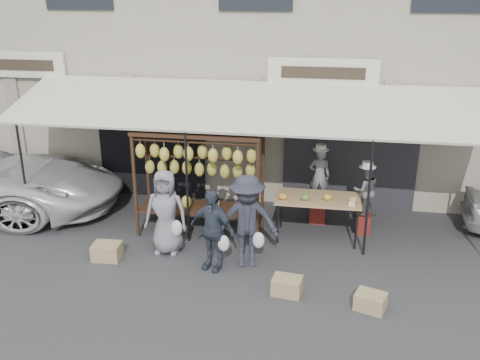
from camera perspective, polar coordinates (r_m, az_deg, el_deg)
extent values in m
plane|color=#2D2D30|center=(9.89, -1.51, -9.88)|extent=(90.00, 90.00, 0.00)
cube|color=#A7A086|center=(15.05, 3.31, 14.64)|extent=(24.00, 6.00, 7.00)
cube|color=#232328|center=(12.42, 11.61, 2.44)|extent=(3.00, 0.10, 2.50)
cube|color=black|center=(13.10, -9.40, 3.51)|extent=(2.60, 0.10, 2.50)
cube|color=silver|center=(11.92, 8.84, 11.28)|extent=(2.40, 0.10, 0.60)
cube|color=silver|center=(13.92, -21.95, 11.35)|extent=(2.00, 0.10, 0.60)
cube|color=beige|center=(11.07, 0.69, 7.93)|extent=(10.00, 2.34, 0.63)
cylinder|color=black|center=(11.99, -22.03, 0.18)|extent=(0.05, 0.05, 2.30)
cylinder|color=black|center=(10.61, -5.66, -0.90)|extent=(0.05, 0.05, 2.30)
cylinder|color=black|center=(10.30, 13.50, -2.06)|extent=(0.05, 0.05, 2.30)
cylinder|color=black|center=(11.00, -11.15, -0.71)|extent=(0.07, 0.07, 2.20)
cylinder|color=black|center=(10.40, 1.86, -1.55)|extent=(0.07, 0.07, 2.20)
cylinder|color=black|center=(11.70, -9.80, 0.67)|extent=(0.07, 0.07, 2.20)
cylinder|color=black|center=(11.14, 2.43, -0.04)|extent=(0.07, 0.07, 2.20)
cube|color=black|center=(10.65, -4.47, 5.17)|extent=(2.60, 0.90, 0.07)
cylinder|color=black|center=(10.36, -4.92, 4.03)|extent=(2.50, 0.05, 0.05)
cylinder|color=black|center=(11.01, -4.01, 5.04)|extent=(2.50, 0.05, 0.05)
cylinder|color=black|center=(10.81, -4.39, 2.35)|extent=(2.50, 0.05, 0.05)
cube|color=black|center=(11.20, -4.24, -3.01)|extent=(2.50, 0.80, 0.05)
ellipsoid|color=#D4C44D|center=(10.75, -10.57, 3.06)|extent=(0.20, 0.18, 0.30)
ellipsoid|color=#D4C44D|center=(10.81, -9.08, 3.15)|extent=(0.20, 0.18, 0.30)
ellipsoid|color=#D4C44D|center=(10.61, -8.07, 2.72)|extent=(0.20, 0.18, 0.30)
ellipsoid|color=#D4C44D|center=(10.66, -6.59, 3.05)|extent=(0.20, 0.18, 0.30)
ellipsoid|color=#D4C44D|center=(10.46, -5.53, 2.80)|extent=(0.20, 0.18, 0.30)
ellipsoid|color=#D4C44D|center=(10.54, -4.03, 3.03)|extent=(0.20, 0.18, 0.30)
ellipsoid|color=#D4C44D|center=(10.35, -2.91, 2.62)|extent=(0.20, 0.18, 0.30)
ellipsoid|color=#D4C44D|center=(10.44, -1.42, 2.89)|extent=(0.20, 0.18, 0.30)
ellipsoid|color=#D4C44D|center=(10.26, -0.24, 2.42)|extent=(0.20, 0.18, 0.30)
ellipsoid|color=#D4C44D|center=(10.37, 1.24, 2.59)|extent=(0.20, 0.18, 0.30)
ellipsoid|color=#D4C44D|center=(11.18, -9.59, 1.40)|extent=(0.20, 0.18, 0.30)
ellipsoid|color=#D4C44D|center=(11.10, -8.31, 1.34)|extent=(0.20, 0.18, 0.30)
ellipsoid|color=#D4C44D|center=(11.01, -7.01, 1.41)|extent=(0.20, 0.18, 0.30)
ellipsoid|color=#D4C44D|center=(10.95, -5.69, 1.30)|extent=(0.20, 0.18, 0.30)
ellipsoid|color=#D4C44D|center=(10.89, -4.35, 1.13)|extent=(0.20, 0.18, 0.30)
ellipsoid|color=#D4C44D|center=(10.82, -3.01, 1.18)|extent=(0.20, 0.18, 0.30)
ellipsoid|color=#D4C44D|center=(10.78, -1.64, 0.92)|extent=(0.20, 0.18, 0.30)
ellipsoid|color=#D4C44D|center=(10.73, -0.27, 0.94)|extent=(0.20, 0.18, 0.30)
ellipsoid|color=#D4C44D|center=(10.68, 1.12, 1.03)|extent=(0.20, 0.18, 0.30)
cube|color=tan|center=(10.91, 8.34, -1.98)|extent=(1.70, 0.90, 0.05)
cylinder|color=black|center=(10.78, 4.05, -4.68)|extent=(0.04, 0.04, 0.85)
cylinder|color=black|center=(10.76, 12.26, -5.17)|extent=(0.04, 0.04, 0.85)
cylinder|color=black|center=(11.46, 4.43, -3.14)|extent=(0.04, 0.04, 0.85)
cylinder|color=black|center=(11.44, 12.14, -3.60)|extent=(0.04, 0.04, 0.85)
ellipsoid|color=gold|center=(10.68, 4.59, -1.76)|extent=(0.18, 0.14, 0.14)
ellipsoid|color=#598C33|center=(10.69, 6.98, -1.83)|extent=(0.18, 0.14, 0.14)
ellipsoid|color=gold|center=(10.76, 9.32, -1.80)|extent=(0.18, 0.14, 0.14)
ellipsoid|color=gold|center=(10.72, 11.97, -2.07)|extent=(0.18, 0.14, 0.14)
imported|color=gray|center=(11.58, 8.47, 0.46)|extent=(0.46, 0.31, 1.23)
imported|color=#63615F|center=(11.29, 13.24, -1.08)|extent=(0.61, 0.52, 1.08)
imported|color=gray|center=(10.35, -7.92, -3.41)|extent=(0.84, 0.56, 1.68)
imported|color=#343E4C|center=(9.71, -3.00, -5.34)|extent=(0.98, 0.65, 1.55)
imported|color=#2B2C37|center=(9.75, 0.76, -4.44)|extent=(1.27, 0.91, 1.78)
cube|color=maroon|center=(11.89, 8.26, -3.40)|extent=(0.40, 0.40, 0.47)
cube|color=maroon|center=(11.58, 12.95, -4.54)|extent=(0.32, 0.32, 0.42)
cube|color=tan|center=(9.26, 5.04, -11.17)|extent=(0.53, 0.43, 0.29)
cube|color=tan|center=(9.08, 13.74, -12.46)|extent=(0.56, 0.49, 0.28)
cube|color=tan|center=(10.59, -13.99, -7.39)|extent=(0.55, 0.43, 0.31)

